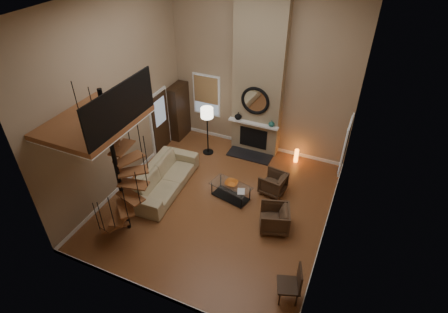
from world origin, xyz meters
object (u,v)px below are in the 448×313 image
at_px(hutch, 178,112).
at_px(sofa, 164,178).
at_px(floor_lamp, 207,116).
at_px(accent_lamp, 296,156).
at_px(armchair_near, 275,184).
at_px(coffee_table, 231,190).
at_px(side_chair, 293,283).
at_px(armchair_far, 277,219).

height_order(hutch, sofa, hutch).
height_order(floor_lamp, accent_lamp, floor_lamp).
bearing_deg(accent_lamp, armchair_near, -95.97).
xyz_separation_m(coffee_table, accent_lamp, (1.30, 2.48, -0.03)).
relative_size(coffee_table, accent_lamp, 2.71).
xyz_separation_m(floor_lamp, accent_lamp, (2.90, 0.67, -1.16)).
height_order(hutch, floor_lamp, hutch).
bearing_deg(sofa, armchair_near, -73.88).
bearing_deg(sofa, accent_lamp, -52.11).
distance_m(armchair_near, floor_lamp, 3.12).
relative_size(accent_lamp, side_chair, 0.47).
height_order(armchair_far, side_chair, side_chair).
bearing_deg(accent_lamp, hutch, -179.02).
relative_size(floor_lamp, side_chair, 1.71).
height_order(coffee_table, side_chair, side_chair).
bearing_deg(side_chair, hutch, 138.38).
xyz_separation_m(sofa, side_chair, (4.46, -2.09, 0.13)).
height_order(accent_lamp, side_chair, side_chair).
xyz_separation_m(sofa, accent_lamp, (3.28, 2.88, -0.15)).
xyz_separation_m(sofa, coffee_table, (1.98, 0.40, -0.11)).
bearing_deg(accent_lamp, side_chair, -76.62).
height_order(sofa, coffee_table, sofa).
distance_m(floor_lamp, side_chair, 6.00).
distance_m(coffee_table, floor_lamp, 2.67).
height_order(armchair_far, accent_lamp, armchair_far).
relative_size(armchair_far, coffee_table, 0.60).
bearing_deg(armchair_far, sofa, -111.65).
bearing_deg(hutch, armchair_near, -22.41).
distance_m(sofa, floor_lamp, 2.46).
bearing_deg(floor_lamp, armchair_far, -37.47).
bearing_deg(armchair_near, floor_lamp, -104.03).
xyz_separation_m(armchair_far, side_chair, (0.90, -1.86, 0.17)).
xyz_separation_m(accent_lamp, side_chair, (1.18, -4.98, 0.28)).
distance_m(armchair_near, accent_lamp, 1.80).
bearing_deg(accent_lamp, sofa, -138.67).
xyz_separation_m(floor_lamp, side_chair, (4.09, -4.31, -0.89)).
relative_size(armchair_near, coffee_table, 0.55).
distance_m(hutch, accent_lamp, 4.39).
height_order(hutch, side_chair, hutch).
bearing_deg(armchair_far, side_chair, 7.83).
bearing_deg(armchair_far, floor_lamp, -145.42).
height_order(sofa, armchair_near, sofa).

